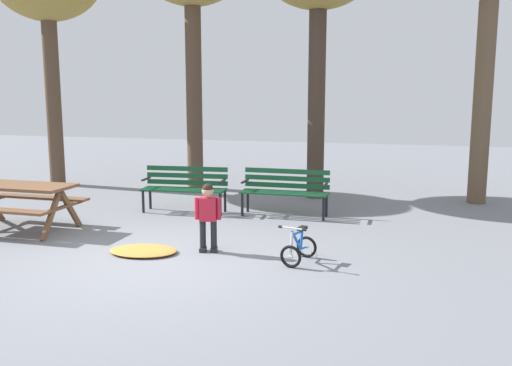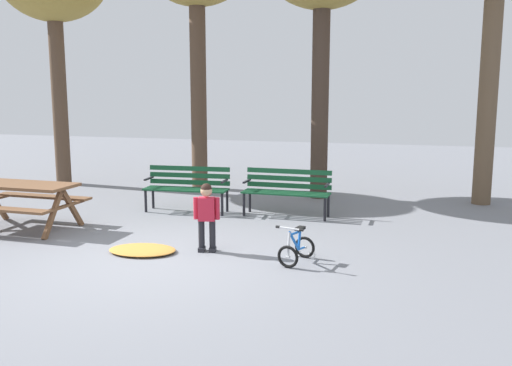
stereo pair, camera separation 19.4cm
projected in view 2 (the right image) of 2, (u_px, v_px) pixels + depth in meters
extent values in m
plane|color=slate|center=(153.00, 260.00, 7.58)|extent=(36.00, 36.00, 0.00)
cube|color=brown|center=(21.00, 185.00, 9.20)|extent=(1.81, 0.79, 0.05)
cube|color=brown|center=(44.00, 196.00, 9.77)|extent=(1.80, 0.27, 0.04)
cube|color=brown|center=(53.00, 214.00, 8.80)|extent=(0.07, 0.57, 0.76)
cube|color=brown|center=(72.00, 208.00, 9.28)|extent=(0.07, 0.57, 0.76)
cube|color=brown|center=(62.00, 207.00, 9.03)|extent=(0.10, 1.10, 0.04)
cube|color=#144728|center=(189.00, 188.00, 10.71)|extent=(1.60, 0.19, 0.03)
cube|color=#144728|center=(187.00, 189.00, 10.59)|extent=(1.60, 0.19, 0.03)
cube|color=#144728|center=(185.00, 190.00, 10.47)|extent=(1.60, 0.19, 0.03)
cube|color=#144728|center=(183.00, 191.00, 10.36)|extent=(1.60, 0.19, 0.03)
cube|color=#144728|center=(190.00, 182.00, 10.73)|extent=(1.60, 0.16, 0.09)
cube|color=#144728|center=(189.00, 175.00, 10.71)|extent=(1.60, 0.16, 0.09)
cube|color=#144728|center=(189.00, 169.00, 10.68)|extent=(1.60, 0.16, 0.09)
cylinder|color=black|center=(222.00, 204.00, 10.26)|extent=(0.05, 0.05, 0.44)
cylinder|color=black|center=(227.00, 200.00, 10.61)|extent=(0.05, 0.05, 0.44)
cube|color=black|center=(224.00, 181.00, 10.37)|extent=(0.07, 0.40, 0.03)
cylinder|color=black|center=(146.00, 201.00, 10.57)|extent=(0.05, 0.05, 0.44)
cylinder|color=black|center=(153.00, 197.00, 10.91)|extent=(0.05, 0.05, 0.44)
cube|color=black|center=(149.00, 178.00, 10.68)|extent=(0.07, 0.40, 0.03)
cube|color=#144728|center=(288.00, 191.00, 10.32)|extent=(1.60, 0.09, 0.03)
cube|color=#144728|center=(287.00, 192.00, 10.21)|extent=(1.60, 0.09, 0.03)
cube|color=#144728|center=(285.00, 194.00, 10.10)|extent=(1.60, 0.09, 0.03)
cube|color=#144728|center=(283.00, 195.00, 9.98)|extent=(1.60, 0.09, 0.03)
cube|color=#144728|center=(289.00, 186.00, 10.34)|extent=(1.60, 0.06, 0.09)
cube|color=#144728|center=(289.00, 179.00, 10.32)|extent=(1.60, 0.06, 0.09)
cube|color=#144728|center=(289.00, 171.00, 10.30)|extent=(1.60, 0.06, 0.09)
cylinder|color=black|center=(325.00, 209.00, 9.82)|extent=(0.05, 0.05, 0.44)
cylinder|color=black|center=(328.00, 205.00, 10.16)|extent=(0.05, 0.05, 0.44)
cube|color=black|center=(327.00, 185.00, 9.93)|extent=(0.04, 0.40, 0.03)
cylinder|color=black|center=(244.00, 204.00, 10.25)|extent=(0.05, 0.05, 0.44)
cylinder|color=black|center=(250.00, 200.00, 10.59)|extent=(0.05, 0.05, 0.44)
cube|color=black|center=(247.00, 181.00, 10.36)|extent=(0.04, 0.40, 0.03)
cylinder|color=black|center=(212.00, 236.00, 7.97)|extent=(0.09, 0.09, 0.45)
cube|color=black|center=(213.00, 249.00, 8.00)|extent=(0.12, 0.18, 0.06)
cylinder|color=black|center=(202.00, 236.00, 7.98)|extent=(0.09, 0.09, 0.45)
cube|color=black|center=(202.00, 249.00, 8.01)|extent=(0.12, 0.18, 0.06)
cube|color=#B71E33|center=(207.00, 209.00, 7.91)|extent=(0.26, 0.18, 0.33)
sphere|color=tan|center=(206.00, 191.00, 7.87)|extent=(0.17, 0.17, 0.17)
sphere|color=black|center=(206.00, 189.00, 7.86)|extent=(0.16, 0.16, 0.16)
cylinder|color=#B71E33|center=(217.00, 208.00, 7.90)|extent=(0.07, 0.07, 0.32)
cylinder|color=#B71E33|center=(196.00, 208.00, 7.92)|extent=(0.07, 0.07, 0.32)
torus|color=black|center=(288.00, 257.00, 7.23)|extent=(0.30, 0.11, 0.30)
cylinder|color=silver|center=(288.00, 257.00, 7.23)|extent=(0.06, 0.05, 0.04)
torus|color=black|center=(305.00, 247.00, 7.68)|extent=(0.30, 0.11, 0.30)
cylinder|color=silver|center=(305.00, 247.00, 7.68)|extent=(0.06, 0.05, 0.04)
torus|color=white|center=(312.00, 255.00, 7.64)|extent=(0.11, 0.05, 0.11)
torus|color=white|center=(297.00, 253.00, 7.75)|extent=(0.11, 0.05, 0.11)
cylinder|color=blue|center=(294.00, 241.00, 7.36)|extent=(0.11, 0.31, 0.32)
cylinder|color=blue|center=(299.00, 240.00, 7.50)|extent=(0.05, 0.08, 0.27)
cylinder|color=blue|center=(302.00, 248.00, 7.59)|extent=(0.07, 0.20, 0.05)
cylinder|color=silver|center=(289.00, 245.00, 7.22)|extent=(0.05, 0.08, 0.32)
cylinder|color=blue|center=(295.00, 233.00, 7.36)|extent=(0.11, 0.32, 0.05)
cube|color=black|center=(300.00, 228.00, 7.49)|extent=(0.13, 0.19, 0.04)
cylinder|color=silver|center=(290.00, 228.00, 7.21)|extent=(0.34, 0.10, 0.02)
cylinder|color=black|center=(301.00, 230.00, 7.12)|extent=(0.06, 0.05, 0.04)
cylinder|color=black|center=(278.00, 227.00, 7.29)|extent=(0.06, 0.05, 0.04)
ellipsoid|color=#C68438|center=(142.00, 250.00, 7.96)|extent=(1.03, 0.77, 0.07)
cylinder|color=brown|center=(60.00, 101.00, 13.53)|extent=(0.36, 0.36, 4.09)
cylinder|color=brown|center=(199.00, 95.00, 12.87)|extent=(0.37, 0.37, 4.35)
cylinder|color=#423328|center=(320.00, 101.00, 11.73)|extent=(0.36, 0.36, 4.12)
cylinder|color=brown|center=(488.00, 93.00, 11.03)|extent=(0.37, 0.37, 4.46)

